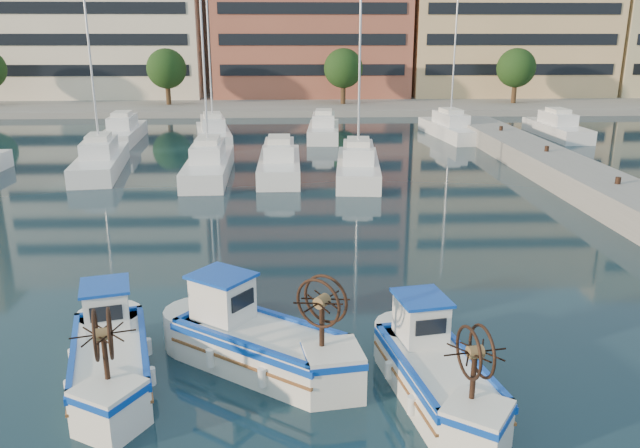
{
  "coord_description": "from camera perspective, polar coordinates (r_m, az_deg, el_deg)",
  "views": [
    {
      "loc": [
        -1.24,
        -12.13,
        7.47
      ],
      "look_at": [
        -0.39,
        7.5,
        1.5
      ],
      "focal_mm": 35.0,
      "sensor_mm": 36.0,
      "label": 1
    }
  ],
  "objects": [
    {
      "name": "fishing_boat_b",
      "position": [
        14.76,
        -5.85,
        -10.34
      ],
      "size": [
        4.32,
        3.81,
        2.67
      ],
      "rotation": [
        0.0,
        0.0,
        0.94
      ],
      "color": "white",
      "rests_on": "ground"
    },
    {
      "name": "ground",
      "position": [
        14.3,
        2.96,
        -14.62
      ],
      "size": [
        300.0,
        300.0,
        0.0
      ],
      "primitive_type": "plane",
      "color": "#193441",
      "rests_on": "ground"
    },
    {
      "name": "fishing_boat_c",
      "position": [
        13.83,
        10.48,
        -12.82
      ],
      "size": [
        2.25,
        4.06,
        2.46
      ],
      "rotation": [
        0.0,
        0.0,
        0.18
      ],
      "color": "white",
      "rests_on": "ground"
    },
    {
      "name": "fishing_boat_a",
      "position": [
        14.93,
        -18.67,
        -11.11
      ],
      "size": [
        2.57,
        4.1,
        2.49
      ],
      "rotation": [
        0.0,
        0.0,
        0.27
      ],
      "color": "white",
      "rests_on": "ground"
    },
    {
      "name": "yacht_marina",
      "position": [
        40.7,
        -4.56,
        7.03
      ],
      "size": [
        40.2,
        22.67,
        11.5
      ],
      "color": "white",
      "rests_on": "ground"
    },
    {
      "name": "waterfront",
      "position": [
        77.96,
        5.57,
        19.49
      ],
      "size": [
        180.0,
        40.0,
        25.6
      ],
      "color": "gray",
      "rests_on": "ground"
    }
  ]
}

